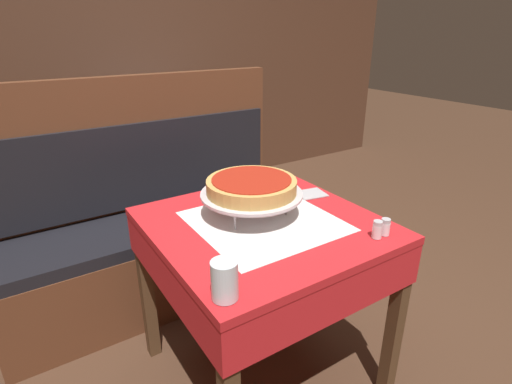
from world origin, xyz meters
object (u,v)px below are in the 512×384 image
deep_dish_pizza (252,186)px  water_glass_near (225,280)px  dining_table_rear (171,141)px  pizza_server (297,196)px  condiment_caddy (182,118)px  booth_bench (156,238)px  dining_table_front (264,247)px  pepper_shaker (385,227)px  pizza_pan_stand (252,195)px  salt_shaker (377,230)px

deep_dish_pizza → water_glass_near: deep_dish_pizza is taller
dining_table_rear → pizza_server: size_ratio=2.60×
condiment_caddy → booth_bench: bearing=-122.7°
dining_table_rear → booth_bench: (-0.47, -0.88, -0.26)m
pizza_server → dining_table_rear: bearing=88.0°
dining_table_front → pepper_shaker: bearing=-47.2°
dining_table_front → pizza_server: bearing=25.1°
condiment_caddy → dining_table_rear: bearing=170.3°
dining_table_rear → booth_bench: 1.03m
dining_table_front → pizza_server: size_ratio=2.66×
dining_table_rear → pizza_server: 1.55m
pizza_pan_stand → condiment_caddy: condiment_caddy is taller
dining_table_rear → pizza_server: bearing=-92.0°
dining_table_rear → water_glass_near: (-0.63, -1.97, 0.18)m
pepper_shaker → condiment_caddy: size_ratio=0.32×
dining_table_rear → pepper_shaker: pepper_shaker is taller
water_glass_near → condiment_caddy: bearing=69.7°
dining_table_front → booth_bench: 0.84m
pizza_server → pizza_pan_stand: bearing=-169.5°
dining_table_rear → pizza_pan_stand: pizza_pan_stand is taller
booth_bench → condiment_caddy: 1.12m
salt_shaker → booth_bench: bearing=111.1°
salt_shaker → dining_table_front: bearing=128.7°
pizza_pan_stand → pizza_server: 0.27m
pizza_server → salt_shaker: salt_shaker is taller
pizza_server → dining_table_front: bearing=-154.9°
dining_table_front → booth_bench: (-0.17, 0.78, -0.27)m
pizza_pan_stand → pizza_server: pizza_pan_stand is taller
dining_table_front → deep_dish_pizza: size_ratio=2.37×
dining_table_front → salt_shaker: (0.25, -0.31, 0.14)m
deep_dish_pizza → dining_table_rear: bearing=79.0°
pizza_server → water_glass_near: 0.72m
booth_bench → condiment_caddy: bearing=57.3°
deep_dish_pizza → condiment_caddy: condiment_caddy is taller
water_glass_near → deep_dish_pizza: bearing=49.6°
booth_bench → dining_table_rear: bearing=62.1°
dining_table_rear → salt_shaker: 1.98m
booth_bench → pizza_pan_stand: booth_bench is taller
dining_table_rear → pizza_pan_stand: bearing=-101.0°
dining_table_front → pizza_pan_stand: (-0.01, 0.07, 0.19)m
booth_bench → water_glass_near: booth_bench is taller
deep_dish_pizza → water_glass_near: size_ratio=3.06×
booth_bench → water_glass_near: 1.19m
booth_bench → pepper_shaker: bearing=-67.1°
deep_dish_pizza → salt_shaker: deep_dish_pizza is taller
salt_shaker → pizza_server: bearing=90.7°
dining_table_rear → deep_dish_pizza: 1.64m
booth_bench → pizza_pan_stand: size_ratio=4.09×
dining_table_rear → water_glass_near: 2.08m
booth_bench → pizza_pan_stand: 0.86m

